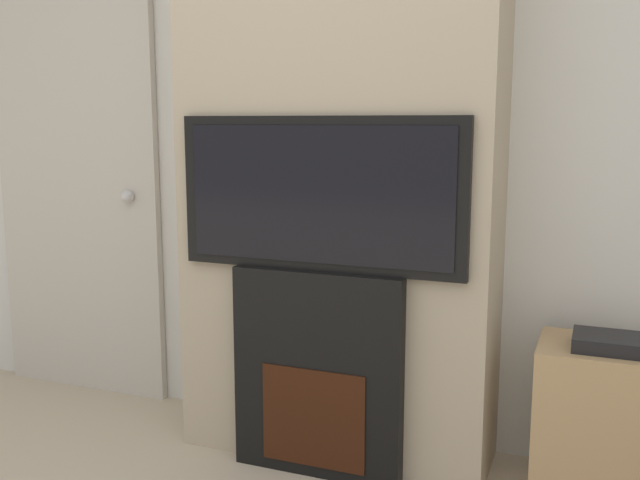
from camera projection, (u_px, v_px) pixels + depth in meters
The scene contains 6 objects.
wall_back at pixel (359, 121), 2.98m from camera, with size 6.00×0.06×2.70m.
chimney_breast at pixel (340, 121), 2.77m from camera, with size 1.24×0.41×2.70m.
fireplace at pixel (320, 373), 2.73m from camera, with size 0.67×0.15×0.80m.
television at pixel (320, 194), 2.62m from camera, with size 1.11×0.07×0.57m.
media_stand at pixel (609, 423), 2.52m from camera, with size 0.51×0.35×0.63m.
entry_door at pixel (77, 185), 3.51m from camera, with size 0.94×0.09×2.08m.
Camera 1 is at (0.97, -0.84, 1.35)m, focal length 40.00 mm.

